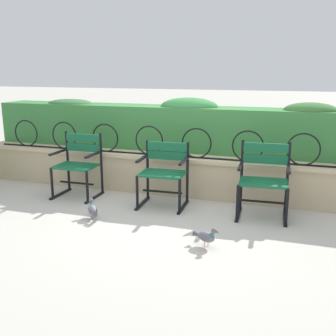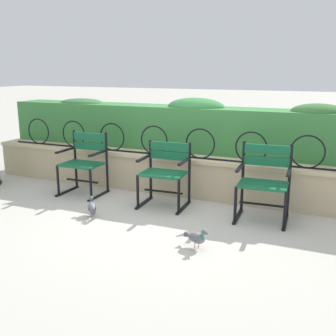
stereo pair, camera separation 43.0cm
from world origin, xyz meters
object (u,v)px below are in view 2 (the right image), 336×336
at_px(park_chair_left, 84,161).
at_px(pigeon_near_chairs, 197,237).
at_px(park_chair_right, 264,180).
at_px(pigeon_far_side, 92,207).
at_px(park_chair_centre, 165,171).

bearing_deg(park_chair_left, pigeon_near_chairs, -27.74).
bearing_deg(park_chair_right, park_chair_left, 179.84).
bearing_deg(park_chair_left, pigeon_far_side, -50.65).
height_order(park_chair_centre, pigeon_near_chairs, park_chair_centre).
height_order(park_chair_left, park_chair_right, park_chair_right).
xyz_separation_m(pigeon_near_chairs, pigeon_far_side, (-1.47, 0.34, 0.00)).
height_order(park_chair_left, pigeon_near_chairs, park_chair_left).
height_order(park_chair_centre, park_chair_right, park_chair_right).
height_order(park_chair_right, pigeon_near_chairs, park_chair_right).
xyz_separation_m(park_chair_centre, pigeon_far_side, (-0.65, -0.75, -0.34)).
xyz_separation_m(park_chair_left, park_chair_right, (2.54, -0.01, 0.01)).
height_order(pigeon_near_chairs, pigeon_far_side, same).
xyz_separation_m(park_chair_left, park_chair_centre, (1.27, -0.01, -0.01)).
height_order(park_chair_right, pigeon_far_side, park_chair_right).
xyz_separation_m(park_chair_right, pigeon_near_chairs, (-0.45, -1.10, -0.36)).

